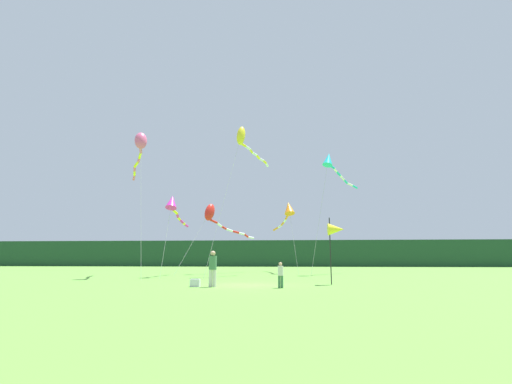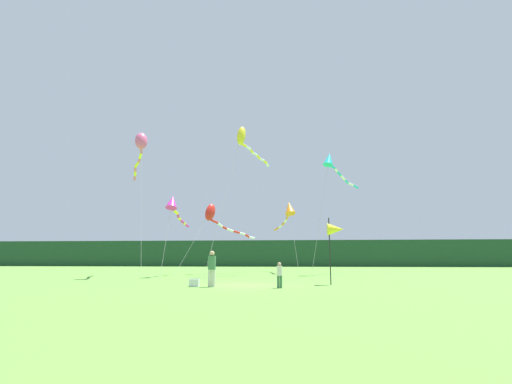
{
  "view_description": "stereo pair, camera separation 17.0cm",
  "coord_description": "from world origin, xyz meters",
  "px_view_note": "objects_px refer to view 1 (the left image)",
  "views": [
    {
      "loc": [
        2.24,
        -20.57,
        1.45
      ],
      "look_at": [
        0.0,
        6.0,
        6.16
      ],
      "focal_mm": 26.2,
      "sensor_mm": 36.0,
      "label": 1
    },
    {
      "loc": [
        2.41,
        -20.55,
        1.45
      ],
      "look_at": [
        0.0,
        6.0,
        6.16
      ],
      "focal_mm": 26.2,
      "sensor_mm": 36.0,
      "label": 2
    }
  ],
  "objects_px": {
    "cooler_box": "(195,283)",
    "person_adult": "(213,267)",
    "kite_cyan": "(331,163)",
    "kite_rainbow": "(140,146)",
    "kite_red": "(214,216)",
    "banner_flag_pole": "(336,230)",
    "kite_yellow": "(244,140)",
    "person_child": "(281,274)",
    "kite_magenta": "(173,205)",
    "kite_orange": "(288,211)"
  },
  "relations": [
    {
      "from": "banner_flag_pole",
      "to": "kite_rainbow",
      "type": "height_order",
      "value": "kite_rainbow"
    },
    {
      "from": "person_child",
      "to": "kite_yellow",
      "type": "xyz_separation_m",
      "value": [
        -3.24,
        11.55,
        10.68
      ]
    },
    {
      "from": "person_adult",
      "to": "kite_magenta",
      "type": "height_order",
      "value": "kite_magenta"
    },
    {
      "from": "cooler_box",
      "to": "kite_rainbow",
      "type": "bearing_deg",
      "value": 129.27
    },
    {
      "from": "cooler_box",
      "to": "kite_orange",
      "type": "xyz_separation_m",
      "value": [
        4.79,
        17.38,
        5.83
      ]
    },
    {
      "from": "kite_rainbow",
      "to": "kite_cyan",
      "type": "bearing_deg",
      "value": 22.3
    },
    {
      "from": "kite_red",
      "to": "kite_yellow",
      "type": "distance_m",
      "value": 7.94
    },
    {
      "from": "kite_cyan",
      "to": "kite_rainbow",
      "type": "bearing_deg",
      "value": -157.7
    },
    {
      "from": "banner_flag_pole",
      "to": "person_child",
      "type": "bearing_deg",
      "value": -139.23
    },
    {
      "from": "person_adult",
      "to": "kite_rainbow",
      "type": "distance_m",
      "value": 14.65
    },
    {
      "from": "cooler_box",
      "to": "banner_flag_pole",
      "type": "bearing_deg",
      "value": 16.13
    },
    {
      "from": "kite_rainbow",
      "to": "kite_cyan",
      "type": "xyz_separation_m",
      "value": [
        15.64,
        6.42,
        -0.08
      ]
    },
    {
      "from": "kite_rainbow",
      "to": "kite_cyan",
      "type": "height_order",
      "value": "kite_rainbow"
    },
    {
      "from": "person_adult",
      "to": "kite_orange",
      "type": "bearing_deg",
      "value": 77.51
    },
    {
      "from": "person_adult",
      "to": "kite_red",
      "type": "xyz_separation_m",
      "value": [
        -3.0,
        15.16,
        4.32
      ]
    },
    {
      "from": "person_adult",
      "to": "kite_cyan",
      "type": "relative_size",
      "value": 0.16
    },
    {
      "from": "kite_magenta",
      "to": "kite_orange",
      "type": "bearing_deg",
      "value": 39.71
    },
    {
      "from": "person_adult",
      "to": "banner_flag_pole",
      "type": "bearing_deg",
      "value": 19.05
    },
    {
      "from": "kite_rainbow",
      "to": "kite_yellow",
      "type": "distance_m",
      "value": 8.47
    },
    {
      "from": "kite_magenta",
      "to": "cooler_box",
      "type": "bearing_deg",
      "value": -65.89
    },
    {
      "from": "person_child",
      "to": "kite_red",
      "type": "bearing_deg",
      "value": 112.53
    },
    {
      "from": "cooler_box",
      "to": "person_adult",
      "type": "bearing_deg",
      "value": -6.51
    },
    {
      "from": "kite_orange",
      "to": "kite_yellow",
      "type": "xyz_separation_m",
      "value": [
        -3.65,
        -6.33,
        5.35
      ]
    },
    {
      "from": "person_child",
      "to": "kite_cyan",
      "type": "relative_size",
      "value": 0.11
    },
    {
      "from": "kite_red",
      "to": "banner_flag_pole",
      "type": "bearing_deg",
      "value": -53.51
    },
    {
      "from": "kite_magenta",
      "to": "banner_flag_pole",
      "type": "bearing_deg",
      "value": -32.78
    },
    {
      "from": "kite_rainbow",
      "to": "person_adult",
      "type": "bearing_deg",
      "value": -47.51
    },
    {
      "from": "cooler_box",
      "to": "kite_red",
      "type": "bearing_deg",
      "value": 97.88
    },
    {
      "from": "person_adult",
      "to": "kite_rainbow",
      "type": "relative_size",
      "value": 0.16
    },
    {
      "from": "person_child",
      "to": "cooler_box",
      "type": "height_order",
      "value": "person_child"
    },
    {
      "from": "kite_orange",
      "to": "person_child",
      "type": "bearing_deg",
      "value": -91.33
    },
    {
      "from": "kite_cyan",
      "to": "kite_red",
      "type": "bearing_deg",
      "value": 178.25
    },
    {
      "from": "banner_flag_pole",
      "to": "kite_magenta",
      "type": "height_order",
      "value": "kite_magenta"
    },
    {
      "from": "kite_cyan",
      "to": "kite_yellow",
      "type": "bearing_deg",
      "value": -154.53
    },
    {
      "from": "kite_cyan",
      "to": "kite_yellow",
      "type": "distance_m",
      "value": 8.64
    },
    {
      "from": "cooler_box",
      "to": "kite_cyan",
      "type": "bearing_deg",
      "value": 59.0
    },
    {
      "from": "banner_flag_pole",
      "to": "kite_rainbow",
      "type": "distance_m",
      "value": 17.11
    },
    {
      "from": "person_child",
      "to": "kite_orange",
      "type": "height_order",
      "value": "kite_orange"
    },
    {
      "from": "kite_red",
      "to": "kite_cyan",
      "type": "distance_m",
      "value": 11.94
    },
    {
      "from": "banner_flag_pole",
      "to": "kite_rainbow",
      "type": "bearing_deg",
      "value": 156.65
    },
    {
      "from": "banner_flag_pole",
      "to": "kite_orange",
      "type": "height_order",
      "value": "kite_orange"
    },
    {
      "from": "kite_magenta",
      "to": "kite_rainbow",
      "type": "relative_size",
      "value": 0.64
    },
    {
      "from": "person_child",
      "to": "kite_cyan",
      "type": "bearing_deg",
      "value": 73.62
    },
    {
      "from": "cooler_box",
      "to": "kite_cyan",
      "type": "relative_size",
      "value": 0.04
    },
    {
      "from": "person_child",
      "to": "kite_orange",
      "type": "xyz_separation_m",
      "value": [
        0.41,
        17.89,
        5.33
      ]
    },
    {
      "from": "person_adult",
      "to": "person_child",
      "type": "height_order",
      "value": "person_adult"
    },
    {
      "from": "kite_yellow",
      "to": "kite_red",
      "type": "bearing_deg",
      "value": 128.77
    },
    {
      "from": "person_adult",
      "to": "kite_yellow",
      "type": "height_order",
      "value": "kite_yellow"
    },
    {
      "from": "kite_magenta",
      "to": "kite_cyan",
      "type": "bearing_deg",
      "value": 20.51
    },
    {
      "from": "person_child",
      "to": "kite_red",
      "type": "relative_size",
      "value": 0.14
    }
  ]
}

